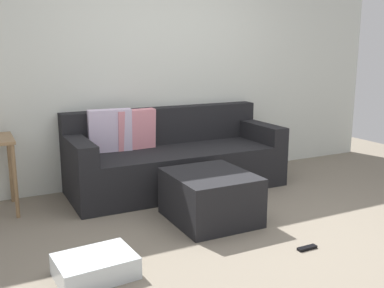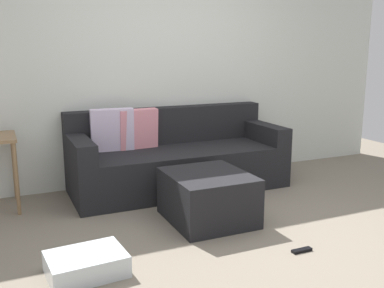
{
  "view_description": "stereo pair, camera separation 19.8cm",
  "coord_description": "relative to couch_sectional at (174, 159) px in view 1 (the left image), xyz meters",
  "views": [
    {
      "loc": [
        -2.0,
        -2.76,
        1.51
      ],
      "look_at": [
        -0.1,
        1.01,
        0.6
      ],
      "focal_mm": 41.26,
      "sensor_mm": 36.0,
      "label": 1
    },
    {
      "loc": [
        -1.82,
        -2.84,
        1.51
      ],
      "look_at": [
        -0.1,
        1.01,
        0.6
      ],
      "focal_mm": 41.26,
      "sensor_mm": 36.0,
      "label": 2
    }
  ],
  "objects": [
    {
      "name": "ottoman",
      "position": [
        -0.1,
        -1.01,
        -0.11
      ],
      "size": [
        0.69,
        0.78,
        0.44
      ],
      "primitive_type": "cube",
      "color": "black",
      "rests_on": "ground_plane"
    },
    {
      "name": "remote_near_ottoman",
      "position": [
        0.27,
        -1.88,
        -0.31
      ],
      "size": [
        0.17,
        0.05,
        0.02
      ],
      "primitive_type": "cube",
      "rotation": [
        0.0,
        0.0,
        0.0
      ],
      "color": "black",
      "rests_on": "ground_plane"
    },
    {
      "name": "wall_back",
      "position": [
        0.05,
        0.44,
        0.99
      ],
      "size": [
        6.09,
        0.1,
        2.62
      ],
      "primitive_type": "cube",
      "color": "silver",
      "rests_on": "ground_plane"
    },
    {
      "name": "couch_sectional",
      "position": [
        0.0,
        0.0,
        0.0
      ],
      "size": [
        2.33,
        0.89,
        0.91
      ],
      "color": "black",
      "rests_on": "ground_plane"
    },
    {
      "name": "ground_plane",
      "position": [
        0.05,
        -1.55,
        -0.32
      ],
      "size": [
        7.91,
        7.91,
        0.0
      ],
      "primitive_type": "plane",
      "color": "slate"
    },
    {
      "name": "storage_bin",
      "position": [
        -1.29,
        -1.56,
        -0.25
      ],
      "size": [
        0.54,
        0.42,
        0.15
      ],
      "primitive_type": "cube",
      "rotation": [
        0.0,
        0.0,
        0.07
      ],
      "color": "silver",
      "rests_on": "ground_plane"
    }
  ]
}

